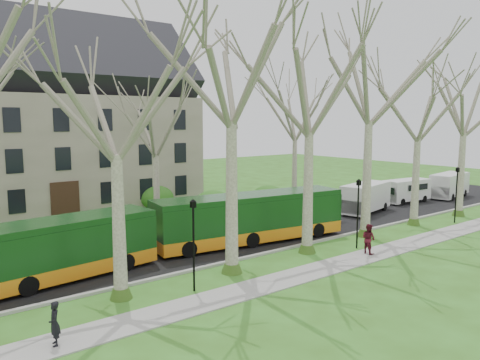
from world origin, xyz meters
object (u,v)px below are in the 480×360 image
at_px(bus_lead, 31,254).
at_px(pedestrian_a, 54,324).
at_px(bus_follow, 251,217).
at_px(van_a, 366,198).
at_px(van_c, 449,186).
at_px(van_b, 407,191).
at_px(pedestrian_b, 369,239).
at_px(sedan, 311,214).

relative_size(bus_lead, pedestrian_a, 7.85).
bearing_deg(bus_follow, van_a, 14.22).
bearing_deg(van_c, bus_lead, 172.65).
height_order(bus_lead, van_a, bus_lead).
bearing_deg(van_b, van_a, -169.47).
distance_m(bus_follow, pedestrian_a, 15.95).
bearing_deg(van_a, pedestrian_b, -154.71).
bearing_deg(van_b, van_c, -4.95).
relative_size(bus_lead, pedestrian_b, 6.97).
bearing_deg(sedan, van_b, -70.81).
bearing_deg(bus_follow, pedestrian_b, -50.90).
xyz_separation_m(bus_follow, van_a, (13.95, 1.52, -0.38)).
bearing_deg(sedan, van_a, -73.39).
xyz_separation_m(bus_lead, van_b, (34.66, 2.13, -0.47)).
xyz_separation_m(van_b, pedestrian_a, (-35.58, -8.96, -0.30)).
height_order(sedan, van_a, van_a).
height_order(bus_lead, van_b, bus_lead).
distance_m(van_a, van_b, 7.23).
relative_size(bus_lead, van_a, 2.20).
distance_m(bus_follow, van_c, 27.18).
distance_m(sedan, van_a, 6.76).
distance_m(bus_lead, van_b, 34.73).
relative_size(pedestrian_a, pedestrian_b, 0.89).
relative_size(sedan, pedestrian_a, 3.06).
bearing_deg(bus_lead, pedestrian_a, -104.37).
xyz_separation_m(bus_lead, pedestrian_b, (17.38, -6.48, -0.67)).
relative_size(bus_lead, sedan, 2.57).
height_order(van_a, van_b, van_a).
relative_size(bus_lead, bus_follow, 0.96).
xyz_separation_m(bus_follow, pedestrian_b, (3.86, -6.40, -0.73)).
xyz_separation_m(bus_follow, pedestrian_a, (-14.43, -6.75, -0.83)).
bearing_deg(sedan, bus_follow, 117.63).
height_order(bus_follow, van_c, bus_follow).
bearing_deg(van_c, pedestrian_a, -178.11).
height_order(van_c, pedestrian_a, van_c).
bearing_deg(van_c, van_b, 161.12).
bearing_deg(pedestrian_a, van_c, 110.21).
height_order(bus_follow, pedestrian_b, bus_follow).
distance_m(bus_lead, van_c, 40.68).
relative_size(bus_follow, pedestrian_a, 8.14).
height_order(sedan, pedestrian_b, pedestrian_b).
height_order(bus_lead, pedestrian_b, bus_lead).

